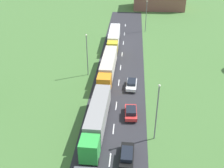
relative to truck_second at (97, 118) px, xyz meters
name	(u,v)px	position (x,y,z in m)	size (l,w,h in m)	color
road	(109,165)	(2.42, -6.67, -2.18)	(10.00, 140.00, 0.06)	#2B2B30
truck_second	(97,118)	(0.00, 0.00, 0.00)	(2.88, 14.60, 3.75)	green
truck_third	(108,67)	(0.07, 16.92, -0.05)	(2.75, 14.72, 3.65)	orange
truck_fourth	(114,38)	(0.08, 33.09, -0.10)	(2.63, 13.72, 3.55)	yellow
car_third	(127,155)	(4.61, -5.69, -1.39)	(1.90, 4.59, 1.46)	black
car_fourth	(131,112)	(4.94, 3.83, -1.37)	(2.07, 4.08, 1.50)	red
car_fifth	(132,84)	(4.90, 12.76, -1.41)	(2.06, 4.36, 1.40)	white
lamppost_second	(157,110)	(8.43, -1.15, 2.81)	(0.36, 0.36, 9.06)	slate
lamppost_third	(87,53)	(-4.07, 17.28, 2.63)	(0.36, 0.36, 8.72)	slate
lamppost_fourth	(146,15)	(8.28, 44.35, 2.63)	(0.36, 0.36, 8.72)	slate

